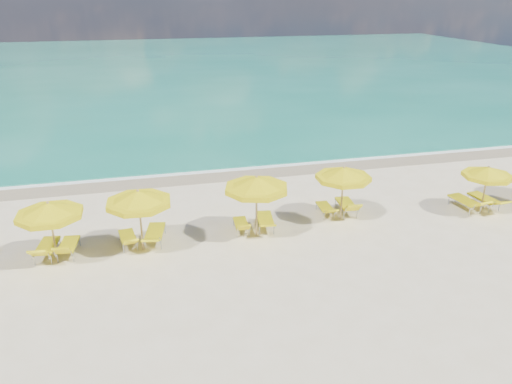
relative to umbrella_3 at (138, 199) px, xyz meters
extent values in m
plane|color=beige|center=(4.86, 0.28, -2.12)|extent=(120.00, 120.00, 0.00)
cube|color=#14735C|center=(4.86, 48.28, -2.12)|extent=(120.00, 80.00, 0.30)
cube|color=tan|center=(4.86, 7.68, -2.12)|extent=(120.00, 2.60, 0.01)
cube|color=white|center=(4.86, 8.48, -2.12)|extent=(120.00, 1.20, 0.03)
cube|color=white|center=(-1.14, 17.28, -2.12)|extent=(14.00, 0.36, 0.05)
cube|color=white|center=(12.86, 24.28, -2.12)|extent=(18.00, 0.30, 0.05)
cylinder|color=tan|center=(-3.06, -0.14, -0.98)|extent=(0.07, 0.07, 2.28)
cone|color=yellow|center=(-3.06, -0.14, -0.02)|extent=(3.07, 3.07, 0.46)
cylinder|color=yellow|center=(-3.06, -0.14, -0.24)|extent=(3.10, 3.10, 0.18)
sphere|color=tan|center=(-3.06, -0.14, 0.22)|extent=(0.10, 0.10, 0.10)
cylinder|color=tan|center=(0.00, 0.00, -0.93)|extent=(0.07, 0.07, 2.38)
cone|color=yellow|center=(0.00, 0.00, 0.07)|extent=(3.08, 3.08, 0.48)
cylinder|color=yellow|center=(0.00, 0.00, -0.16)|extent=(3.11, 3.11, 0.19)
sphere|color=tan|center=(0.00, 0.00, 0.31)|extent=(0.11, 0.11, 0.11)
cylinder|color=tan|center=(4.46, 0.12, -0.88)|extent=(0.08, 0.08, 2.47)
cone|color=yellow|center=(4.46, 0.12, 0.16)|extent=(2.79, 2.79, 0.49)
cylinder|color=yellow|center=(4.46, 0.12, -0.08)|extent=(2.81, 2.81, 0.20)
sphere|color=tan|center=(4.46, 0.12, 0.41)|extent=(0.11, 0.11, 0.11)
cylinder|color=tan|center=(8.37, 0.79, -0.97)|extent=(0.07, 0.07, 2.29)
cone|color=yellow|center=(8.37, 0.79, -0.01)|extent=(2.99, 2.99, 0.46)
cylinder|color=yellow|center=(8.37, 0.79, -0.23)|extent=(3.02, 3.02, 0.18)
sphere|color=tan|center=(8.37, 0.79, 0.23)|extent=(0.10, 0.10, 0.10)
cylinder|color=tan|center=(14.71, -0.04, -1.08)|extent=(0.06, 0.06, 2.07)
cone|color=yellow|center=(14.71, -0.04, -0.21)|extent=(2.42, 2.42, 0.41)
cylinder|color=yellow|center=(14.71, -0.04, -0.41)|extent=(2.45, 2.45, 0.17)
sphere|color=tan|center=(14.71, -0.04, 0.00)|extent=(0.09, 0.09, 0.09)
cube|color=yellow|center=(-3.43, 0.44, -1.71)|extent=(0.81, 1.47, 0.09)
cube|color=yellow|center=(-3.56, -0.51, -1.50)|extent=(0.69, 0.65, 0.48)
cube|color=yellow|center=(-2.68, 0.40, -1.73)|extent=(0.74, 1.38, 0.08)
cube|color=yellow|center=(-2.78, -0.48, -1.52)|extent=(0.65, 0.57, 0.48)
cube|color=yellow|center=(-0.55, 0.58, -1.76)|extent=(0.72, 1.30, 0.08)
cube|color=yellow|center=(-0.43, -0.27, -1.59)|extent=(0.62, 0.59, 0.40)
cube|color=yellow|center=(0.51, 0.66, -1.70)|extent=(0.91, 1.54, 0.09)
cube|color=yellow|center=(0.31, -0.36, -1.56)|extent=(0.76, 0.77, 0.35)
cube|color=yellow|center=(3.96, 0.72, -1.78)|extent=(0.61, 1.21, 0.07)
cube|color=yellow|center=(3.90, -0.07, -1.59)|extent=(0.56, 0.50, 0.42)
cube|color=yellow|center=(4.99, 0.79, -1.72)|extent=(0.82, 1.47, 0.09)
cube|color=yellow|center=(4.84, -0.19, -1.58)|extent=(0.71, 0.72, 0.35)
cube|color=yellow|center=(7.90, 1.43, -1.78)|extent=(0.60, 1.21, 0.07)
cube|color=yellow|center=(7.84, 0.61, -1.63)|extent=(0.56, 0.54, 0.35)
cube|color=yellow|center=(8.86, 1.39, -1.71)|extent=(0.79, 1.49, 0.09)
cube|color=yellow|center=(8.75, 0.43, -1.49)|extent=(0.70, 0.64, 0.50)
cube|color=yellow|center=(14.17, 0.47, -1.70)|extent=(0.80, 1.51, 0.09)
cube|color=yellow|center=(14.28, -0.53, -1.51)|extent=(0.71, 0.69, 0.45)
cube|color=yellow|center=(15.20, 0.52, -1.71)|extent=(0.78, 1.46, 0.09)
cube|color=yellow|center=(15.31, -0.47, -1.58)|extent=(0.69, 0.70, 0.34)
camera|label=1|loc=(0.11, -17.26, 7.03)|focal=35.00mm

